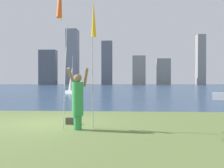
{
  "coord_description": "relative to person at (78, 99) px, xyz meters",
  "views": [
    {
      "loc": [
        2.89,
        -9.05,
        1.45
      ],
      "look_at": [
        1.5,
        13.82,
        1.22
      ],
      "focal_mm": 42.36,
      "sensor_mm": 36.0,
      "label": 1
    }
  ],
  "objects": [
    {
      "name": "sailboat_4",
      "position": [
        -5.0,
        22.56,
        0.48
      ],
      "size": [
        1.84,
        1.77,
        4.42
      ],
      "color": "white",
      "rests_on": "ground"
    },
    {
      "name": "skyline_tower_0",
      "position": [
        -34.19,
        108.09,
        6.77
      ],
      "size": [
        7.51,
        4.31,
        15.37
      ],
      "color": "#565B66",
      "rests_on": "ground"
    },
    {
      "name": "kite_flag_right",
      "position": [
        0.43,
        0.41,
        2.4
      ],
      "size": [
        0.16,
        0.46,
        4.0
      ],
      "color": "#B2B2B7",
      "rests_on": "ground"
    },
    {
      "name": "skyline_tower_5",
      "position": [
        32.81,
        108.39,
        9.84
      ],
      "size": [
        3.46,
        4.43,
        21.51
      ],
      "color": "gray",
      "rests_on": "ground"
    },
    {
      "name": "skyline_tower_3",
      "position": [
        6.2,
        107.27,
        5.33
      ],
      "size": [
        5.53,
        4.26,
        12.49
      ],
      "color": "gray",
      "rests_on": "ground"
    },
    {
      "name": "ground",
      "position": [
        -1.38,
        52.19,
        -0.98
      ],
      "size": [
        120.0,
        138.0,
        0.12
      ],
      "color": "#5B7038"
    },
    {
      "name": "skyline_tower_4",
      "position": [
        16.87,
        108.24,
        4.75
      ],
      "size": [
        6.05,
        3.0,
        11.33
      ],
      "color": "gray",
      "rests_on": "ground"
    },
    {
      "name": "skyline_tower_2",
      "position": [
        -7.88,
        109.32,
        8.76
      ],
      "size": [
        4.7,
        3.15,
        19.35
      ],
      "color": "slate",
      "rests_on": "ground"
    },
    {
      "name": "skyline_tower_1",
      "position": [
        -23.42,
        109.6,
        11.36
      ],
      "size": [
        4.93,
        7.01,
        24.55
      ],
      "color": "gray",
      "rests_on": "ground"
    },
    {
      "name": "bag",
      "position": [
        -0.44,
        0.96,
        -0.8
      ],
      "size": [
        0.3,
        0.18,
        0.23
      ],
      "color": "#4C4742",
      "rests_on": "ground"
    },
    {
      "name": "person",
      "position": [
        0.0,
        0.0,
        0.0
      ],
      "size": [
        0.68,
        0.51,
        1.87
      ],
      "rotation": [
        0.0,
        0.0,
        0.2
      ],
      "color": "green",
      "rests_on": "ground"
    }
  ]
}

